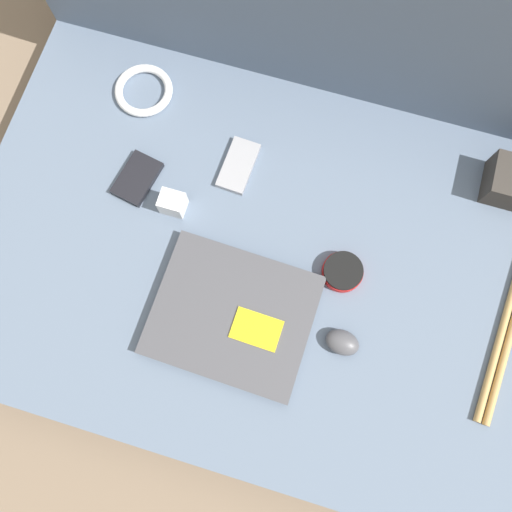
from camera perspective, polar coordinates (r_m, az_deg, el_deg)
The scene contains 10 objects.
ground_plane at distance 1.10m, azimuth 0.00°, elevation -1.80°, with size 8.00×8.00×0.00m, color #7A6651.
couch_seat at distance 1.04m, azimuth 0.00°, elevation -1.08°, with size 1.16×0.79×0.13m.
laptop at distance 0.95m, azimuth -2.67°, elevation -6.76°, with size 0.30×0.26×0.03m.
computer_mouse at distance 0.95m, azimuth 9.82°, elevation -9.70°, with size 0.07×0.05×0.03m.
speaker_puck at distance 0.97m, azimuth 9.87°, elevation -1.76°, with size 0.08×0.08×0.03m.
phone_silver at distance 1.03m, azimuth -2.03°, elevation 10.29°, with size 0.06×0.12×0.01m.
phone_black at distance 1.05m, azimuth -13.42°, elevation 8.63°, with size 0.08×0.11×0.01m.
charger_brick at distance 1.00m, azimuth -9.51°, elevation 5.97°, with size 0.05×0.04×0.05m.
cable_coil at distance 1.14m, azimuth -12.71°, elevation 17.98°, with size 0.12×0.12×0.02m.
drumstick_pair at distance 1.06m, azimuth 26.84°, elevation -7.17°, with size 0.06×0.38×0.01m.
Camera 1 is at (0.06, -0.22, 1.08)m, focal length 35.00 mm.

